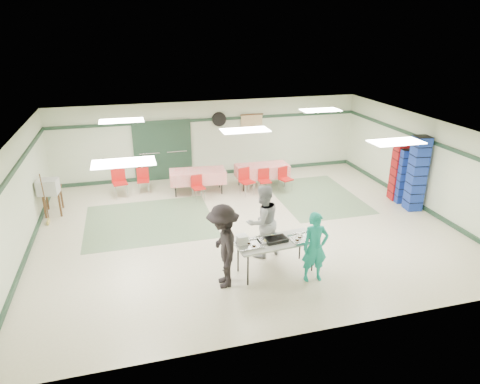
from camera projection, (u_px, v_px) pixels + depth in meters
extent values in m
plane|color=beige|center=(245.00, 226.00, 11.74)|extent=(11.00, 11.00, 0.00)
plane|color=white|center=(245.00, 129.00, 10.76)|extent=(11.00, 11.00, 0.00)
plane|color=beige|center=(211.00, 139.00, 15.29)|extent=(11.00, 0.00, 11.00)
plane|color=beige|center=(317.00, 267.00, 7.21)|extent=(11.00, 0.00, 11.00)
plane|color=beige|center=(17.00, 201.00, 9.92)|extent=(0.00, 9.00, 9.00)
plane|color=beige|center=(424.00, 163.00, 12.58)|extent=(0.00, 9.00, 9.00)
cube|color=#1F3A29|center=(211.00, 120.00, 15.01)|extent=(11.00, 0.06, 0.10)
cube|color=#1F3A29|center=(212.00, 173.00, 15.74)|extent=(11.00, 0.06, 0.12)
cube|color=#1F3A29|center=(13.00, 172.00, 9.67)|extent=(0.06, 9.00, 0.10)
cube|color=#1F3A29|center=(29.00, 250.00, 10.40)|extent=(0.06, 9.00, 0.12)
cube|color=#1F3A29|center=(427.00, 140.00, 12.32)|extent=(0.06, 9.00, 0.10)
cube|color=#1F3A29|center=(417.00, 204.00, 13.05)|extent=(0.06, 9.00, 0.12)
cube|color=gray|center=(150.00, 221.00, 12.04)|extent=(3.50, 3.00, 0.01)
cube|color=gray|center=(316.00, 196.00, 13.77)|extent=(2.50, 3.50, 0.01)
cube|color=gray|center=(149.00, 152.00, 14.82)|extent=(0.90, 0.06, 2.10)
cube|color=gray|center=(177.00, 150.00, 15.05)|extent=(0.90, 0.06, 2.10)
cube|color=#1F3A29|center=(163.00, 151.00, 14.91)|extent=(2.00, 0.03, 2.15)
cylinder|color=black|center=(219.00, 119.00, 15.06)|extent=(0.50, 0.10, 0.50)
cube|color=#D7B786|center=(252.00, 123.00, 15.42)|extent=(0.80, 0.02, 0.60)
cube|color=#AEAEA9|center=(276.00, 242.00, 9.34)|extent=(1.86, 0.91, 0.04)
cylinder|color=black|center=(248.00, 270.00, 8.96)|extent=(0.04, 0.04, 0.72)
cylinder|color=black|center=(313.00, 257.00, 9.48)|extent=(0.04, 0.04, 0.72)
cylinder|color=black|center=(238.00, 257.00, 9.47)|extent=(0.04, 0.04, 0.72)
cylinder|color=black|center=(300.00, 245.00, 9.99)|extent=(0.04, 0.04, 0.72)
cube|color=silver|center=(303.00, 238.00, 9.41)|extent=(0.66, 0.52, 0.02)
cube|color=silver|center=(269.00, 239.00, 9.36)|extent=(0.57, 0.45, 0.02)
cube|color=silver|center=(249.00, 246.00, 9.11)|extent=(0.60, 0.48, 0.02)
cube|color=black|center=(276.00, 239.00, 9.30)|extent=(0.51, 0.35, 0.08)
cube|color=white|center=(242.00, 240.00, 9.16)|extent=(0.25, 0.23, 0.21)
imported|color=#159786|center=(315.00, 247.00, 9.02)|extent=(0.59, 0.41, 1.56)
imported|color=#98999E|center=(263.00, 221.00, 9.96)|extent=(1.02, 0.90, 1.77)
imported|color=black|center=(223.00, 246.00, 8.79)|extent=(0.76, 1.22, 1.82)
cube|color=red|center=(262.00, 165.00, 14.38)|extent=(1.76, 0.76, 0.05)
cube|color=red|center=(262.00, 171.00, 14.44)|extent=(1.76, 0.78, 0.40)
cylinder|color=black|center=(244.00, 181.00, 14.08)|extent=(0.04, 0.04, 0.72)
cylinder|color=black|center=(285.00, 177.00, 14.43)|extent=(0.04, 0.04, 0.72)
cylinder|color=black|center=(239.00, 175.00, 14.60)|extent=(0.04, 0.04, 0.72)
cylinder|color=black|center=(279.00, 172.00, 14.95)|extent=(0.04, 0.04, 0.72)
cube|color=red|center=(198.00, 171.00, 13.84)|extent=(1.84, 0.92, 0.05)
cube|color=red|center=(198.00, 176.00, 13.91)|extent=(1.85, 0.94, 0.40)
cylinder|color=black|center=(175.00, 187.00, 13.58)|extent=(0.04, 0.04, 0.72)
cylinder|color=black|center=(222.00, 184.00, 13.83)|extent=(0.04, 0.04, 0.72)
cylinder|color=black|center=(175.00, 180.00, 14.13)|extent=(0.04, 0.04, 0.72)
cylinder|color=black|center=(219.00, 178.00, 14.38)|extent=(0.04, 0.04, 0.72)
cube|color=red|center=(265.00, 181.00, 13.88)|extent=(0.39, 0.39, 0.04)
cube|color=red|center=(264.00, 174.00, 13.96)|extent=(0.38, 0.05, 0.37)
cylinder|color=silver|center=(262.00, 189.00, 13.80)|extent=(0.02, 0.02, 0.39)
cylinder|color=silver|center=(270.00, 189.00, 13.86)|extent=(0.02, 0.02, 0.39)
cylinder|color=silver|center=(259.00, 186.00, 14.07)|extent=(0.02, 0.02, 0.39)
cylinder|color=silver|center=(268.00, 186.00, 14.13)|extent=(0.02, 0.02, 0.39)
cube|color=red|center=(247.00, 182.00, 13.72)|extent=(0.51, 0.51, 0.04)
cube|color=red|center=(244.00, 174.00, 13.79)|extent=(0.40, 0.15, 0.41)
cylinder|color=silver|center=(245.00, 191.00, 13.60)|extent=(0.02, 0.02, 0.43)
cylinder|color=silver|center=(254.00, 189.00, 13.76)|extent=(0.02, 0.02, 0.43)
cylinder|color=silver|center=(240.00, 188.00, 13.86)|extent=(0.02, 0.02, 0.43)
cylinder|color=silver|center=(248.00, 186.00, 14.02)|extent=(0.02, 0.02, 0.43)
cube|color=red|center=(286.00, 179.00, 14.06)|extent=(0.48, 0.48, 0.04)
cube|color=red|center=(283.00, 172.00, 14.11)|extent=(0.37, 0.17, 0.38)
cylinder|color=silver|center=(285.00, 188.00, 13.94)|extent=(0.02, 0.02, 0.40)
cylinder|color=silver|center=(292.00, 186.00, 14.11)|extent=(0.02, 0.02, 0.40)
cylinder|color=silver|center=(279.00, 185.00, 14.17)|extent=(0.02, 0.02, 0.40)
cylinder|color=silver|center=(286.00, 183.00, 14.33)|extent=(0.02, 0.02, 0.40)
cube|color=red|center=(198.00, 188.00, 13.36)|extent=(0.42, 0.42, 0.04)
cube|color=red|center=(196.00, 180.00, 13.42)|extent=(0.36, 0.10, 0.36)
cylinder|color=silver|center=(196.00, 196.00, 13.26)|extent=(0.02, 0.02, 0.38)
cylinder|color=silver|center=(205.00, 195.00, 13.37)|extent=(0.02, 0.02, 0.38)
cylinder|color=silver|center=(193.00, 193.00, 13.50)|extent=(0.02, 0.02, 0.38)
cylinder|color=silver|center=(201.00, 192.00, 13.62)|extent=(0.02, 0.02, 0.38)
cube|color=red|center=(143.00, 181.00, 13.90)|extent=(0.40, 0.40, 0.04)
cube|color=red|center=(143.00, 173.00, 13.98)|extent=(0.38, 0.06, 0.38)
cylinder|color=silver|center=(139.00, 189.00, 13.81)|extent=(0.02, 0.02, 0.40)
cylinder|color=silver|center=(149.00, 188.00, 13.87)|extent=(0.02, 0.02, 0.40)
cylinder|color=silver|center=(139.00, 186.00, 14.09)|extent=(0.02, 0.02, 0.40)
cylinder|color=silver|center=(148.00, 185.00, 14.15)|extent=(0.02, 0.02, 0.40)
cube|color=red|center=(120.00, 183.00, 13.52)|extent=(0.50, 0.50, 0.04)
cube|color=red|center=(118.00, 174.00, 13.60)|extent=(0.44, 0.11, 0.44)
cylinder|color=silver|center=(116.00, 193.00, 13.40)|extent=(0.02, 0.02, 0.46)
cylinder|color=silver|center=(127.00, 192.00, 13.53)|extent=(0.02, 0.02, 0.46)
cylinder|color=silver|center=(114.00, 190.00, 13.69)|extent=(0.02, 0.02, 0.46)
cylinder|color=silver|center=(125.00, 188.00, 13.83)|extent=(0.02, 0.02, 0.46)
cube|color=navy|center=(417.00, 174.00, 12.41)|extent=(0.48, 0.48, 2.24)
cube|color=maroon|center=(399.00, 171.00, 13.24)|extent=(0.46, 0.46, 1.85)
cube|color=navy|center=(403.00, 176.00, 13.04)|extent=(0.43, 0.43, 1.71)
cube|color=brown|center=(51.00, 190.00, 12.31)|extent=(0.54, 0.81, 0.05)
cube|color=brown|center=(45.00, 207.00, 12.10)|extent=(0.05, 0.05, 0.70)
cube|color=brown|center=(60.00, 205.00, 12.21)|extent=(0.05, 0.05, 0.70)
cube|color=brown|center=(47.00, 199.00, 12.68)|extent=(0.05, 0.05, 0.70)
cube|color=brown|center=(62.00, 197.00, 12.79)|extent=(0.05, 0.05, 0.70)
cube|color=#A5A5A1|center=(48.00, 187.00, 11.88)|extent=(0.58, 0.52, 0.42)
cylinder|color=brown|center=(44.00, 198.00, 11.66)|extent=(0.05, 0.23, 1.45)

